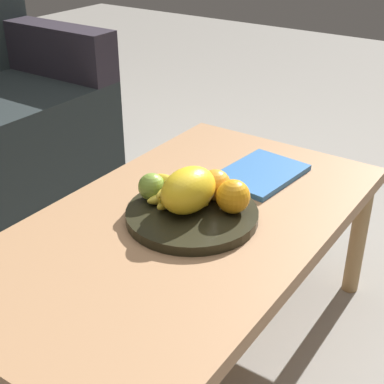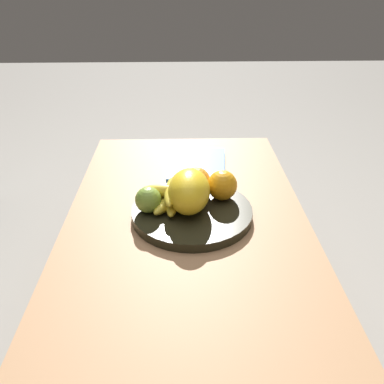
{
  "view_description": "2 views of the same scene",
  "coord_description": "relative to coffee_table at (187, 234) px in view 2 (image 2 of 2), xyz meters",
  "views": [
    {
      "loc": [
        -0.93,
        -0.66,
        1.12
      ],
      "look_at": [
        0.02,
        -0.01,
        0.5
      ],
      "focal_mm": 51.56,
      "sensor_mm": 36.0,
      "label": 1
    },
    {
      "loc": [
        -0.89,
        0.01,
        1.02
      ],
      "look_at": [
        0.02,
        -0.01,
        0.5
      ],
      "focal_mm": 37.8,
      "sensor_mm": 36.0,
      "label": 2
    }
  ],
  "objects": [
    {
      "name": "apple_front",
      "position": [
        0.01,
        0.1,
        0.1
      ],
      "size": [
        0.07,
        0.07,
        0.07
      ],
      "primitive_type": "sphere",
      "color": "olive",
      "rests_on": "fruit_bowl"
    },
    {
      "name": "ground_plane",
      "position": [
        0.0,
        0.0,
        -0.38
      ],
      "size": [
        8.0,
        8.0,
        0.0
      ],
      "primitive_type": "plane",
      "color": "gray"
    },
    {
      "name": "melon_large_front",
      "position": [
        0.02,
        -0.01,
        0.12
      ],
      "size": [
        0.17,
        0.12,
        0.11
      ],
      "primitive_type": "ellipsoid",
      "rotation": [
        0.0,
        0.0,
        -0.09
      ],
      "color": "yellow",
      "rests_on": "fruit_bowl"
    },
    {
      "name": "banana_bunch",
      "position": [
        0.03,
        0.04,
        0.1
      ],
      "size": [
        0.16,
        0.17,
        0.06
      ],
      "color": "gold",
      "rests_on": "fruit_bowl"
    },
    {
      "name": "orange_left",
      "position": [
        0.1,
        -0.03,
        0.11
      ],
      "size": [
        0.08,
        0.08,
        0.08
      ],
      "primitive_type": "sphere",
      "color": "orange",
      "rests_on": "fruit_bowl"
    },
    {
      "name": "orange_front",
      "position": [
        0.07,
        -0.1,
        0.11
      ],
      "size": [
        0.08,
        0.08,
        0.08
      ],
      "primitive_type": "sphere",
      "color": "orange",
      "rests_on": "fruit_bowl"
    },
    {
      "name": "fruit_bowl",
      "position": [
        0.02,
        -0.01,
        0.06
      ],
      "size": [
        0.32,
        0.32,
        0.03
      ],
      "primitive_type": "cylinder",
      "color": "black",
      "rests_on": "coffee_table"
    },
    {
      "name": "magazine",
      "position": [
        0.32,
        -0.04,
        0.05
      ],
      "size": [
        0.27,
        0.2,
        0.02
      ],
      "primitive_type": "cube",
      "rotation": [
        0.0,
        0.0,
        -0.1
      ],
      "color": "#346EB8",
      "rests_on": "coffee_table"
    },
    {
      "name": "coffee_table",
      "position": [
        0.0,
        0.0,
        0.0
      ],
      "size": [
        1.14,
        0.65,
        0.42
      ],
      "color": "tan",
      "rests_on": "ground_plane"
    }
  ]
}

